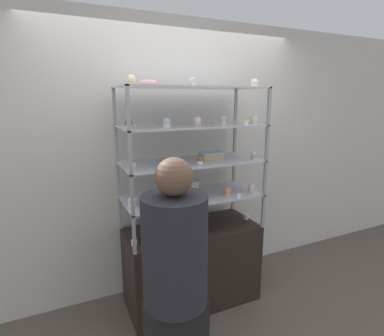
{
  "coord_description": "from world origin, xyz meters",
  "views": [
    {
      "loc": [
        -1.04,
        -2.28,
        1.87
      ],
      "look_at": [
        0.0,
        0.0,
        1.29
      ],
      "focal_mm": 28.0,
      "sensor_mm": 36.0,
      "label": 1
    }
  ],
  "objects": [
    {
      "name": "back_wall",
      "position": [
        0.0,
        0.41,
        1.3
      ],
      "size": [
        8.0,
        0.05,
        2.6
      ],
      "color": "silver",
      "rests_on": "ground_plane"
    },
    {
      "name": "display_base",
      "position": [
        0.0,
        0.0,
        0.37
      ],
      "size": [
        1.19,
        0.53,
        0.74
      ],
      "color": "black",
      "rests_on": "ground_plane"
    },
    {
      "name": "sheet_cake_frosted",
      "position": [
        0.2,
        0.03,
        1.38
      ],
      "size": [
        0.2,
        0.13,
        0.06
      ],
      "color": "#DBBC84",
      "rests_on": "display_riser_middle"
    },
    {
      "name": "cupcake_14",
      "position": [
        0.54,
        -0.12,
        1.7
      ],
      "size": [
        0.06,
        0.06,
        0.07
      ],
      "color": "white",
      "rests_on": "display_riser_upper"
    },
    {
      "name": "ground_plane",
      "position": [
        0.0,
        0.0,
        0.0
      ],
      "size": [
        20.0,
        20.0,
        0.0
      ],
      "primitive_type": "plane",
      "color": "brown"
    },
    {
      "name": "cupcake_9",
      "position": [
        0.54,
        -0.13,
        1.39
      ],
      "size": [
        0.05,
        0.05,
        0.07
      ],
      "color": "#CCB28C",
      "rests_on": "display_riser_middle"
    },
    {
      "name": "cupcake_12",
      "position": [
        -0.0,
        -0.11,
        1.7
      ],
      "size": [
        0.06,
        0.06,
        0.07
      ],
      "color": "#CCB28C",
      "rests_on": "display_riser_upper"
    },
    {
      "name": "cupcake_13",
      "position": [
        0.26,
        -0.06,
        1.7
      ],
      "size": [
        0.06,
        0.06,
        0.07
      ],
      "color": "white",
      "rests_on": "display_riser_upper"
    },
    {
      "name": "cupcake_0",
      "position": [
        -0.56,
        -0.12,
        0.77
      ],
      "size": [
        0.05,
        0.05,
        0.06
      ],
      "color": "beige",
      "rests_on": "display_base"
    },
    {
      "name": "cupcake_11",
      "position": [
        -0.26,
        -0.1,
        1.7
      ],
      "size": [
        0.06,
        0.06,
        0.07
      ],
      "color": "white",
      "rests_on": "display_riser_upper"
    },
    {
      "name": "display_riser_lower",
      "position": [
        0.0,
        0.0,
        1.03
      ],
      "size": [
        1.19,
        0.53,
        0.31
      ],
      "color": "#99999E",
      "rests_on": "display_base"
    },
    {
      "name": "cupcake_6",
      "position": [
        0.53,
        -0.13,
        1.08
      ],
      "size": [
        0.07,
        0.07,
        0.08
      ],
      "color": "beige",
      "rests_on": "display_riser_lower"
    },
    {
      "name": "donut_glazed",
      "position": [
        -0.38,
        -0.03,
        1.99
      ],
      "size": [
        0.13,
        0.13,
        0.04
      ],
      "color": "#EFB2BC",
      "rests_on": "display_riser_top"
    },
    {
      "name": "price_tag_4",
      "position": [
        -0.09,
        -0.24,
        1.99
      ],
      "size": [
        0.04,
        0.0,
        0.04
      ],
      "color": "white",
      "rests_on": "display_riser_top"
    },
    {
      "name": "cupcake_1",
      "position": [
        0.01,
        -0.07,
        0.77
      ],
      "size": [
        0.05,
        0.05,
        0.06
      ],
      "color": "white",
      "rests_on": "display_base"
    },
    {
      "name": "display_riser_top",
      "position": [
        0.0,
        0.0,
        1.95
      ],
      "size": [
        1.19,
        0.53,
        0.31
      ],
      "color": "#99999E",
      "rests_on": "display_riser_upper"
    },
    {
      "name": "price_tag_0",
      "position": [
        -0.31,
        -0.24,
        0.76
      ],
      "size": [
        0.04,
        0.0,
        0.04
      ],
      "color": "white",
      "rests_on": "display_base"
    },
    {
      "name": "cupcake_17",
      "position": [
        0.52,
        -0.12,
        2.0
      ],
      "size": [
        0.06,
        0.06,
        0.07
      ],
      "color": "beige",
      "rests_on": "display_riser_top"
    },
    {
      "name": "cupcake_8",
      "position": [
        0.01,
        -0.14,
        1.39
      ],
      "size": [
        0.05,
        0.05,
        0.07
      ],
      "color": "white",
      "rests_on": "display_riser_middle"
    },
    {
      "name": "cupcake_10",
      "position": [
        -0.55,
        -0.09,
        1.7
      ],
      "size": [
        0.06,
        0.06,
        0.07
      ],
      "color": "#CCB28C",
      "rests_on": "display_riser_upper"
    },
    {
      "name": "price_tag_3",
      "position": [
        0.37,
        -0.24,
        1.68
      ],
      "size": [
        0.04,
        0.0,
        0.04
      ],
      "color": "white",
      "rests_on": "display_riser_upper"
    },
    {
      "name": "cupcake_15",
      "position": [
        -0.52,
        -0.12,
        2.0
      ],
      "size": [
        0.06,
        0.06,
        0.07
      ],
      "color": "#CCB28C",
      "rests_on": "display_riser_top"
    },
    {
      "name": "layer_cake_centerpiece",
      "position": [
        0.01,
        0.07,
        1.11
      ],
      "size": [
        0.17,
        0.17,
        0.12
      ],
      "color": "#DBBC84",
      "rests_on": "display_riser_lower"
    },
    {
      "name": "display_riser_upper",
      "position": [
        0.0,
        0.0,
        1.64
      ],
      "size": [
        1.19,
        0.53,
        0.31
      ],
      "color": "#99999E",
      "rests_on": "display_riser_middle"
    },
    {
      "name": "cupcake_2",
      "position": [
        0.56,
        -0.04,
        0.77
      ],
      "size": [
        0.05,
        0.05,
        0.06
      ],
      "color": "beige",
      "rests_on": "display_base"
    },
    {
      "name": "price_tag_2",
      "position": [
        -0.25,
        -0.24,
        1.38
      ],
      "size": [
        0.04,
        0.0,
        0.04
      ],
      "color": "white",
      "rests_on": "display_riser_middle"
    },
    {
      "name": "cupcake_7",
      "position": [
        -0.55,
        -0.14,
        1.39
      ],
      "size": [
        0.05,
        0.05,
        0.07
      ],
      "color": "#CCB28C",
      "rests_on": "display_riser_middle"
    },
    {
      "name": "display_riser_middle",
      "position": [
        0.0,
        0.0,
        1.34
      ],
      "size": [
        1.19,
        0.53,
        0.31
      ],
      "color": "#99999E",
      "rests_on": "display_riser_lower"
    },
    {
      "name": "cupcake_16",
      "position": [
        -0.01,
        -0.04,
        2.0
      ],
      "size": [
        0.06,
        0.06,
        0.07
      ],
      "color": "#CCB28C",
      "rests_on": "display_riser_top"
    },
    {
      "name": "cupcake_5",
      "position": [
        0.28,
        -0.14,
        1.08
      ],
      "size": [
        0.07,
        0.07,
        0.08
      ],
      "color": "#CCB28C",
      "rests_on": "display_riser_lower"
    },
    {
      "name": "cupcake_4",
      "position": [
        -0.25,
        -0.05,
        1.08
      ],
      "size": [
        0.07,
        0.07,
        0.08
      ],
      "color": "#CCB28C",
      "rests_on": "display_riser_lower"
    },
    {
      "name": "price_tag_1",
      "position": [
        0.33,
        -0.24,
        1.07
      ],
      "size": [
        0.04,
        0.0,
        0.04
      ],
      "color": "white",
      "rests_on": "display_riser_lower"
    },
    {
      "name": "customer_figure",
      "position": [
        -0.5,
        -0.86,
        0.84
      ],
      "size": [
        0.37,
        0.37,
        1.58
      ],
      "color": "black",
      "rests_on": "ground_plane"
    },
    {
      "name": "cupcake_3",
      "position": [
        -0.54,
        -0.05,
        1.08
      ],
      "size": [
        0.07,
        0.07,
        0.08
      ],
      "color": "white",
      "rests_on": "display_riser_lower"
    }
  ]
}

